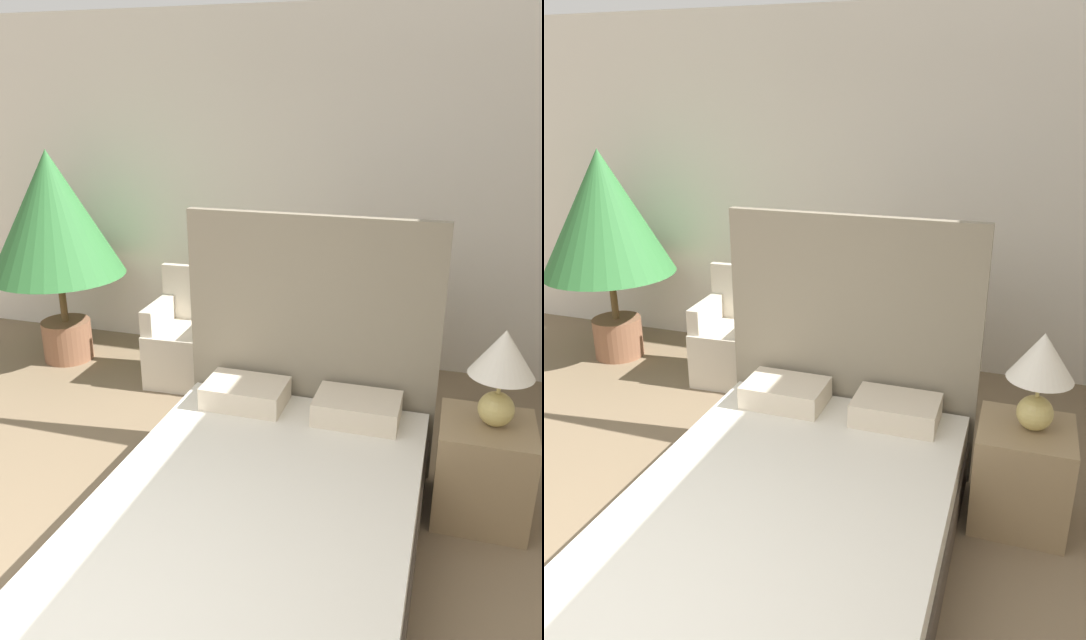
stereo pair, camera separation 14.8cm
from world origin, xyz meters
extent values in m
cube|color=silver|center=(0.00, 4.11, 1.45)|extent=(10.00, 0.06, 2.90)
cube|color=#4C4238|center=(0.61, 1.31, 0.13)|extent=(1.52, 2.19, 0.27)
cube|color=silver|center=(0.61, 1.31, 0.36)|extent=(1.49, 2.15, 0.19)
cube|color=gray|center=(0.61, 2.43, 0.80)|extent=(1.55, 0.06, 1.59)
cube|color=beige|center=(0.27, 2.19, 0.53)|extent=(0.49, 0.34, 0.14)
cube|color=beige|center=(0.95, 2.19, 0.53)|extent=(0.49, 0.34, 0.14)
cube|color=beige|center=(-0.60, 3.28, 0.23)|extent=(0.62, 0.59, 0.45)
cube|color=beige|center=(-0.62, 3.53, 0.68)|extent=(0.60, 0.09, 0.46)
cube|color=beige|center=(-0.85, 3.27, 0.55)|extent=(0.12, 0.51, 0.20)
cube|color=beige|center=(-0.36, 3.29, 0.55)|extent=(0.12, 0.51, 0.20)
cube|color=beige|center=(0.28, 3.28, 0.23)|extent=(0.64, 0.61, 0.45)
cube|color=beige|center=(0.30, 3.53, 0.68)|extent=(0.60, 0.11, 0.46)
cube|color=beige|center=(0.03, 3.30, 0.55)|extent=(0.14, 0.51, 0.20)
cube|color=beige|center=(0.53, 3.26, 0.55)|extent=(0.14, 0.51, 0.20)
cylinder|color=brown|center=(-1.82, 3.38, 0.18)|extent=(0.42, 0.42, 0.36)
cylinder|color=brown|center=(-1.82, 3.38, 0.57)|extent=(0.06, 0.06, 0.42)
cone|color=#2D6B33|center=(-1.82, 3.38, 1.30)|extent=(1.12, 1.12, 1.04)
cube|color=#937A56|center=(1.67, 2.14, 0.29)|extent=(0.50, 0.49, 0.57)
sphere|color=tan|center=(1.69, 2.14, 0.67)|extent=(0.19, 0.19, 0.19)
cylinder|color=tan|center=(1.69, 2.14, 0.81)|extent=(0.02, 0.02, 0.10)
cone|color=silver|center=(1.69, 2.14, 0.99)|extent=(0.34, 0.34, 0.25)
cylinder|color=#B7AD93|center=(-0.16, 3.30, 0.25)|extent=(0.30, 0.30, 0.50)
camera|label=1|loc=(1.40, -1.02, 2.25)|focal=35.00mm
camera|label=2|loc=(1.54, -0.98, 2.25)|focal=35.00mm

